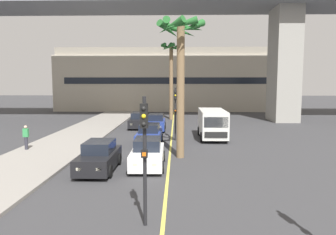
{
  "coord_description": "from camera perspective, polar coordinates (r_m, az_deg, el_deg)",
  "views": [
    {
      "loc": [
        0.44,
        -2.3,
        4.65
      ],
      "look_at": [
        0.0,
        14.0,
        2.87
      ],
      "focal_mm": 35.01,
      "sensor_mm": 36.0,
      "label": 1
    }
  ],
  "objects": [
    {
      "name": "delivery_van",
      "position": [
        27.07,
        7.73,
        -0.97
      ],
      "size": [
        2.16,
        5.25,
        2.36
      ],
      "color": "silver",
      "rests_on": "ground"
    },
    {
      "name": "car_queue_second",
      "position": [
        24.23,
        -3.27,
        -3.12
      ],
      "size": [
        1.88,
        4.13,
        1.56
      ],
      "color": "navy",
      "rests_on": "ground"
    },
    {
      "name": "bridge_overpass",
      "position": [
        40.37,
        2.56,
        19.49
      ],
      "size": [
        86.25,
        8.0,
        17.39
      ],
      "color": "slate",
      "rests_on": "ground"
    },
    {
      "name": "palm_tree_near_median",
      "position": [
        40.49,
        0.56,
        9.27
      ],
      "size": [
        2.57,
        2.68,
        9.41
      ],
      "color": "brown",
      "rests_on": "ground"
    },
    {
      "name": "car_queue_fourth",
      "position": [
        17.65,
        -11.92,
        -6.77
      ],
      "size": [
        1.84,
        4.1,
        1.56
      ],
      "color": "black",
      "rests_on": "ground"
    },
    {
      "name": "pedestrian_near_crosswalk",
      "position": [
        23.81,
        -23.49,
        -3.12
      ],
      "size": [
        0.34,
        0.22,
        1.62
      ],
      "color": "#2D2D38",
      "rests_on": "sidewalk_left"
    },
    {
      "name": "pier_building_backdrop",
      "position": [
        54.58,
        1.1,
        6.52
      ],
      "size": [
        37.86,
        8.04,
        9.98
      ],
      "color": "#BCB29E",
      "rests_on": "ground"
    },
    {
      "name": "traffic_light_median_near",
      "position": [
        10.37,
        -4.12,
        -4.56
      ],
      "size": [
        0.24,
        0.37,
        4.2
      ],
      "color": "black",
      "rests_on": "ground"
    },
    {
      "name": "car_queue_fifth",
      "position": [
        33.22,
        -5.12,
        -0.59
      ],
      "size": [
        1.86,
        4.11,
        1.56
      ],
      "color": "black",
      "rests_on": "ground"
    },
    {
      "name": "lane_stripe_center",
      "position": [
        26.71,
        0.58,
        -3.79
      ],
      "size": [
        0.14,
        56.0,
        0.01
      ],
      "primitive_type": "cube",
      "color": "#DBCC4C",
      "rests_on": "ground"
    },
    {
      "name": "car_queue_front",
      "position": [
        31.46,
        -2.11,
        -0.95
      ],
      "size": [
        1.88,
        4.12,
        1.56
      ],
      "color": "navy",
      "rests_on": "ground"
    },
    {
      "name": "car_queue_third",
      "position": [
        18.1,
        -3.56,
        -6.33
      ],
      "size": [
        1.89,
        4.13,
        1.56
      ],
      "color": "white",
      "rests_on": "ground"
    },
    {
      "name": "palm_tree_mid_median",
      "position": [
        19.92,
        2.22,
        11.44
      ],
      "size": [
        2.97,
        2.98,
        8.44
      ],
      "color": "brown",
      "rests_on": "ground"
    },
    {
      "name": "sidewalk_left",
      "position": [
        20.67,
        -22.78,
        -7.05
      ],
      "size": [
        4.8,
        80.0,
        0.15
      ],
      "primitive_type": "cube",
      "color": "gray",
      "rests_on": "ground"
    },
    {
      "name": "traffic_light_median_far",
      "position": [
        25.78,
        1.29,
        1.92
      ],
      "size": [
        0.24,
        0.37,
        4.2
      ],
      "color": "black",
      "rests_on": "ground"
    }
  ]
}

